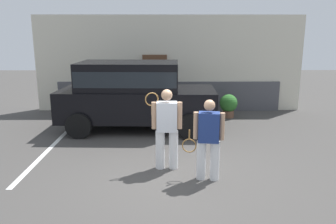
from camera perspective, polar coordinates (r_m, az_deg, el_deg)
ground_plane at (r=7.09m, az=0.64°, el=-10.56°), size 40.00×40.00×0.00m
parking_stripe_0 at (r=8.98m, az=-19.78°, el=-6.10°), size 0.12×4.40×0.01m
house_frontage at (r=12.60m, az=0.13°, el=7.83°), size 9.89×0.40×3.52m
parked_suv at (r=10.05m, az=-5.83°, el=3.39°), size 4.66×2.28×2.05m
tennis_player_man at (r=7.08m, az=-0.24°, el=-2.75°), size 0.78×0.27×1.74m
tennis_player_woman at (r=6.61m, az=6.91°, el=-4.63°), size 0.86×0.31×1.63m
potted_plant_by_porch at (r=11.75m, az=10.31°, el=1.26°), size 0.62×0.62×0.82m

